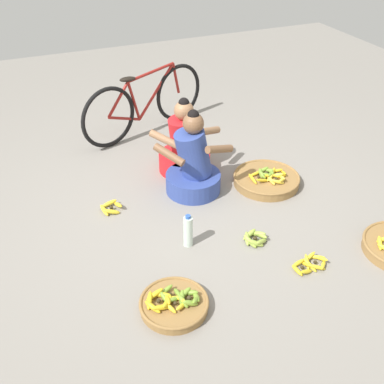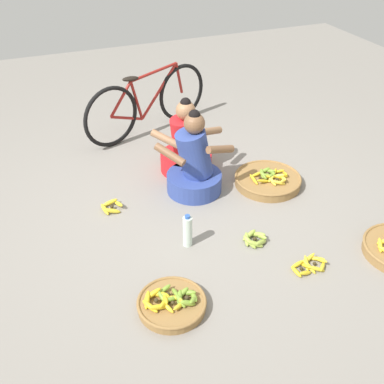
{
  "view_description": "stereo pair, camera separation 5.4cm",
  "coord_description": "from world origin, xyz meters",
  "px_view_note": "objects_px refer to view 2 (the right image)",
  "views": [
    {
      "loc": [
        -1.21,
        -3.1,
        2.49
      ],
      "look_at": [
        0.0,
        -0.2,
        0.35
      ],
      "focal_mm": 43.44,
      "sensor_mm": 36.0,
      "label": 1
    },
    {
      "loc": [
        -1.16,
        -3.12,
        2.49
      ],
      "look_at": [
        0.0,
        -0.2,
        0.35
      ],
      "focal_mm": 43.44,
      "sensor_mm": 36.0,
      "label": 2
    }
  ],
  "objects_px": {
    "vendor_woman_front": "(194,166)",
    "banana_basket_mid_right": "(172,303)",
    "bicycle_leaning": "(148,103)",
    "banana_basket_back_right": "(268,180)",
    "loose_bananas_front_right": "(254,239)",
    "loose_bananas_near_vendor": "(111,207)",
    "water_bottle": "(188,231)",
    "loose_bananas_front_center": "(310,265)",
    "vendor_woman_behind": "(186,148)"
  },
  "relations": [
    {
      "from": "vendor_woman_behind",
      "to": "loose_bananas_front_right",
      "type": "xyz_separation_m",
      "value": [
        0.11,
        -1.28,
        -0.21
      ]
    },
    {
      "from": "banana_basket_back_right",
      "to": "loose_bananas_front_right",
      "type": "distance_m",
      "value": 0.89
    },
    {
      "from": "loose_bananas_front_center",
      "to": "water_bottle",
      "type": "distance_m",
      "value": 0.99
    },
    {
      "from": "loose_bananas_front_right",
      "to": "banana_basket_mid_right",
      "type": "bearing_deg",
      "value": -154.35
    },
    {
      "from": "banana_basket_mid_right",
      "to": "vendor_woman_front",
      "type": "bearing_deg",
      "value": 62.1
    },
    {
      "from": "water_bottle",
      "to": "banana_basket_back_right",
      "type": "bearing_deg",
      "value": 27.5
    },
    {
      "from": "banana_basket_mid_right",
      "to": "banana_basket_back_right",
      "type": "xyz_separation_m",
      "value": [
        1.39,
        1.14,
        0.01
      ]
    },
    {
      "from": "vendor_woman_behind",
      "to": "loose_bananas_front_center",
      "type": "xyz_separation_m",
      "value": [
        0.36,
        -1.7,
        -0.22
      ]
    },
    {
      "from": "loose_bananas_front_right",
      "to": "loose_bananas_front_center",
      "type": "bearing_deg",
      "value": -59.07
    },
    {
      "from": "vendor_woman_behind",
      "to": "water_bottle",
      "type": "relative_size",
      "value": 2.63
    },
    {
      "from": "bicycle_leaning",
      "to": "banana_basket_mid_right",
      "type": "height_order",
      "value": "bicycle_leaning"
    },
    {
      "from": "banana_basket_back_right",
      "to": "vendor_woman_front",
      "type": "bearing_deg",
      "value": 166.47
    },
    {
      "from": "banana_basket_mid_right",
      "to": "water_bottle",
      "type": "height_order",
      "value": "water_bottle"
    },
    {
      "from": "vendor_woman_front",
      "to": "bicycle_leaning",
      "type": "height_order",
      "value": "vendor_woman_front"
    },
    {
      "from": "vendor_woman_front",
      "to": "vendor_woman_behind",
      "type": "relative_size",
      "value": 1.07
    },
    {
      "from": "banana_basket_mid_right",
      "to": "vendor_woman_behind",
      "type": "bearing_deg",
      "value": 65.9
    },
    {
      "from": "vendor_woman_behind",
      "to": "loose_bananas_front_right",
      "type": "distance_m",
      "value": 1.3
    },
    {
      "from": "vendor_woman_front",
      "to": "loose_bananas_front_center",
      "type": "distance_m",
      "value": 1.4
    },
    {
      "from": "banana_basket_back_right",
      "to": "loose_bananas_near_vendor",
      "type": "xyz_separation_m",
      "value": [
        -1.51,
        0.16,
        -0.02
      ]
    },
    {
      "from": "vendor_woman_behind",
      "to": "loose_bananas_near_vendor",
      "type": "distance_m",
      "value": 0.99
    },
    {
      "from": "vendor_woman_front",
      "to": "loose_bananas_front_center",
      "type": "xyz_separation_m",
      "value": [
        0.43,
        -1.31,
        -0.24
      ]
    },
    {
      "from": "bicycle_leaning",
      "to": "banana_basket_back_right",
      "type": "relative_size",
      "value": 2.49
    },
    {
      "from": "vendor_woman_behind",
      "to": "loose_bananas_front_right",
      "type": "bearing_deg",
      "value": -85.18
    },
    {
      "from": "bicycle_leaning",
      "to": "loose_bananas_front_center",
      "type": "height_order",
      "value": "bicycle_leaning"
    },
    {
      "from": "vendor_woman_front",
      "to": "bicycle_leaning",
      "type": "distance_m",
      "value": 1.36
    },
    {
      "from": "loose_bananas_front_center",
      "to": "loose_bananas_near_vendor",
      "type": "xyz_separation_m",
      "value": [
        -1.24,
        1.3,
        0.0
      ]
    },
    {
      "from": "banana_basket_back_right",
      "to": "vendor_woman_behind",
      "type": "bearing_deg",
      "value": 138.62
    },
    {
      "from": "banana_basket_mid_right",
      "to": "loose_bananas_front_right",
      "type": "bearing_deg",
      "value": 25.65
    },
    {
      "from": "vendor_woman_front",
      "to": "water_bottle",
      "type": "height_order",
      "value": "vendor_woman_front"
    },
    {
      "from": "banana_basket_mid_right",
      "to": "loose_bananas_front_right",
      "type": "distance_m",
      "value": 0.96
    },
    {
      "from": "vendor_woman_behind",
      "to": "water_bottle",
      "type": "distance_m",
      "value": 1.19
    },
    {
      "from": "banana_basket_mid_right",
      "to": "loose_bananas_front_center",
      "type": "relative_size",
      "value": 1.58
    },
    {
      "from": "banana_basket_back_right",
      "to": "loose_bananas_front_center",
      "type": "bearing_deg",
      "value": -103.45
    },
    {
      "from": "banana_basket_mid_right",
      "to": "water_bottle",
      "type": "relative_size",
      "value": 1.64
    },
    {
      "from": "loose_bananas_front_center",
      "to": "loose_bananas_front_right",
      "type": "xyz_separation_m",
      "value": [
        -0.25,
        0.42,
        0.01
      ]
    },
    {
      "from": "bicycle_leaning",
      "to": "banana_basket_back_right",
      "type": "xyz_separation_m",
      "value": [
        0.73,
        -1.53,
        -0.3
      ]
    },
    {
      "from": "loose_bananas_near_vendor",
      "to": "loose_bananas_front_right",
      "type": "bearing_deg",
      "value": -41.72
    },
    {
      "from": "vendor_woman_front",
      "to": "banana_basket_back_right",
      "type": "distance_m",
      "value": 0.75
    },
    {
      "from": "vendor_woman_behind",
      "to": "banana_basket_mid_right",
      "type": "xyz_separation_m",
      "value": [
        -0.76,
        -1.7,
        -0.2
      ]
    },
    {
      "from": "vendor_woman_front",
      "to": "vendor_woman_behind",
      "type": "xyz_separation_m",
      "value": [
        0.07,
        0.39,
        -0.02
      ]
    },
    {
      "from": "banana_basket_back_right",
      "to": "water_bottle",
      "type": "bearing_deg",
      "value": -152.5
    },
    {
      "from": "vendor_woman_behind",
      "to": "water_bottle",
      "type": "xyz_separation_m",
      "value": [
        -0.41,
        -1.11,
        -0.11
      ]
    },
    {
      "from": "vendor_woman_front",
      "to": "banana_basket_back_right",
      "type": "xyz_separation_m",
      "value": [
        0.7,
        -0.17,
        -0.21
      ]
    },
    {
      "from": "bicycle_leaning",
      "to": "vendor_woman_front",
      "type": "bearing_deg",
      "value": -88.93
    },
    {
      "from": "bicycle_leaning",
      "to": "loose_bananas_near_vendor",
      "type": "height_order",
      "value": "bicycle_leaning"
    },
    {
      "from": "banana_basket_back_right",
      "to": "loose_bananas_near_vendor",
      "type": "bearing_deg",
      "value": 174.02
    },
    {
      "from": "loose_bananas_front_center",
      "to": "loose_bananas_front_right",
      "type": "bearing_deg",
      "value": 120.93
    },
    {
      "from": "vendor_woman_front",
      "to": "banana_basket_mid_right",
      "type": "distance_m",
      "value": 1.49
    },
    {
      "from": "vendor_woman_behind",
      "to": "banana_basket_back_right",
      "type": "bearing_deg",
      "value": -41.38
    },
    {
      "from": "banana_basket_mid_right",
      "to": "loose_bananas_front_center",
      "type": "distance_m",
      "value": 1.12
    }
  ]
}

